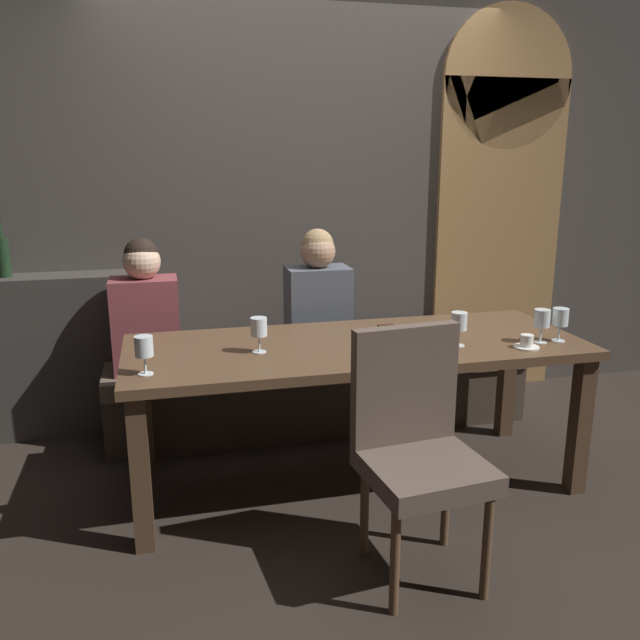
{
  "coord_description": "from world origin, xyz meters",
  "views": [
    {
      "loc": [
        -0.89,
        -2.9,
        1.63
      ],
      "look_at": [
        -0.16,
        0.09,
        0.84
      ],
      "focal_mm": 36.69,
      "sensor_mm": 36.0,
      "label": 1
    }
  ],
  "objects_px": {
    "dining_table": "(356,360)",
    "wine_glass_center_back": "(459,323)",
    "wine_glass_end_left": "(144,348)",
    "dessert_plate": "(386,332)",
    "wine_glass_end_right": "(560,318)",
    "espresso_cup": "(527,343)",
    "diner_redhead": "(145,309)",
    "wine_glass_far_right": "(542,319)",
    "diner_bearded": "(318,299)",
    "wine_bottle_dark_red": "(3,256)",
    "banquette_bench": "(322,392)",
    "wine_glass_center_front": "(259,328)",
    "chair_near_side": "(416,438)",
    "fork_on_table": "(413,335)"
  },
  "relations": [
    {
      "from": "dining_table",
      "to": "wine_glass_center_back",
      "type": "xyz_separation_m",
      "value": [
        0.45,
        -0.17,
        0.2
      ]
    },
    {
      "from": "wine_glass_end_left",
      "to": "dessert_plate",
      "type": "bearing_deg",
      "value": 15.81
    },
    {
      "from": "wine_glass_end_right",
      "to": "espresso_cup",
      "type": "xyz_separation_m",
      "value": [
        -0.21,
        -0.07,
        -0.09
      ]
    },
    {
      "from": "diner_redhead",
      "to": "wine_glass_far_right",
      "type": "distance_m",
      "value": 2.07
    },
    {
      "from": "diner_bearded",
      "to": "dessert_plate",
      "type": "distance_m",
      "value": 0.63
    },
    {
      "from": "diner_bearded",
      "to": "wine_bottle_dark_red",
      "type": "bearing_deg",
      "value": 168.04
    },
    {
      "from": "wine_bottle_dark_red",
      "to": "wine_glass_end_left",
      "type": "distance_m",
      "value": 1.51
    },
    {
      "from": "banquette_bench",
      "to": "wine_glass_far_right",
      "type": "xyz_separation_m",
      "value": [
        0.86,
        -0.91,
        0.63
      ]
    },
    {
      "from": "wine_bottle_dark_red",
      "to": "wine_glass_center_front",
      "type": "relative_size",
      "value": 1.99
    },
    {
      "from": "wine_glass_center_front",
      "to": "wine_glass_end_right",
      "type": "bearing_deg",
      "value": -6.5
    },
    {
      "from": "chair_near_side",
      "to": "wine_glass_center_front",
      "type": "relative_size",
      "value": 5.98
    },
    {
      "from": "wine_glass_end_left",
      "to": "fork_on_table",
      "type": "distance_m",
      "value": 1.34
    },
    {
      "from": "banquette_bench",
      "to": "wine_glass_center_back",
      "type": "bearing_deg",
      "value": -62.56
    },
    {
      "from": "banquette_bench",
      "to": "wine_glass_center_front",
      "type": "distance_m",
      "value": 1.09
    },
    {
      "from": "dining_table",
      "to": "wine_glass_end_right",
      "type": "bearing_deg",
      "value": -12.34
    },
    {
      "from": "wine_glass_center_front",
      "to": "wine_glass_center_back",
      "type": "relative_size",
      "value": 1.0
    },
    {
      "from": "wine_glass_end_left",
      "to": "wine_glass_center_front",
      "type": "xyz_separation_m",
      "value": [
        0.5,
        0.19,
        0.0
      ]
    },
    {
      "from": "chair_near_side",
      "to": "espresso_cup",
      "type": "height_order",
      "value": "chair_near_side"
    },
    {
      "from": "diner_redhead",
      "to": "fork_on_table",
      "type": "distance_m",
      "value": 1.46
    },
    {
      "from": "diner_redhead",
      "to": "diner_bearded",
      "type": "height_order",
      "value": "diner_bearded"
    },
    {
      "from": "dining_table",
      "to": "banquette_bench",
      "type": "bearing_deg",
      "value": 90.0
    },
    {
      "from": "wine_bottle_dark_red",
      "to": "wine_glass_center_back",
      "type": "bearing_deg",
      "value": -28.78
    },
    {
      "from": "dining_table",
      "to": "wine_glass_far_right",
      "type": "bearing_deg",
      "value": -13.79
    },
    {
      "from": "chair_near_side",
      "to": "diner_redhead",
      "type": "bearing_deg",
      "value": 125.74
    },
    {
      "from": "dessert_plate",
      "to": "diner_bearded",
      "type": "bearing_deg",
      "value": 109.51
    },
    {
      "from": "fork_on_table",
      "to": "wine_glass_far_right",
      "type": "bearing_deg",
      "value": -32.45
    },
    {
      "from": "wine_glass_center_back",
      "to": "dessert_plate",
      "type": "height_order",
      "value": "wine_glass_center_back"
    },
    {
      "from": "wine_glass_center_front",
      "to": "banquette_bench",
      "type": "bearing_deg",
      "value": 57.2
    },
    {
      "from": "chair_near_side",
      "to": "diner_bearded",
      "type": "bearing_deg",
      "value": 92.23
    },
    {
      "from": "banquette_bench",
      "to": "dessert_plate",
      "type": "bearing_deg",
      "value": -73.6
    },
    {
      "from": "dining_table",
      "to": "banquette_bench",
      "type": "xyz_separation_m",
      "value": [
        0.0,
        0.7,
        -0.42
      ]
    },
    {
      "from": "dining_table",
      "to": "fork_on_table",
      "type": "distance_m",
      "value": 0.33
    },
    {
      "from": "wine_bottle_dark_red",
      "to": "espresso_cup",
      "type": "xyz_separation_m",
      "value": [
        2.51,
        -1.32,
        -0.3
      ]
    },
    {
      "from": "dining_table",
      "to": "diner_bearded",
      "type": "xyz_separation_m",
      "value": [
        -0.03,
        0.68,
        0.16
      ]
    },
    {
      "from": "wine_glass_end_left",
      "to": "wine_glass_center_front",
      "type": "bearing_deg",
      "value": 21.03
    },
    {
      "from": "wine_glass_far_right",
      "to": "diner_redhead",
      "type": "bearing_deg",
      "value": 153.87
    },
    {
      "from": "chair_near_side",
      "to": "diner_redhead",
      "type": "xyz_separation_m",
      "value": [
        -1.02,
        1.42,
        0.24
      ]
    },
    {
      "from": "diner_redhead",
      "to": "wine_glass_far_right",
      "type": "relative_size",
      "value": 4.51
    },
    {
      "from": "wine_glass_center_back",
      "to": "espresso_cup",
      "type": "bearing_deg",
      "value": -19.69
    },
    {
      "from": "wine_glass_center_back",
      "to": "dessert_plate",
      "type": "distance_m",
      "value": 0.39
    },
    {
      "from": "wine_glass_far_right",
      "to": "diner_bearded",
      "type": "bearing_deg",
      "value": 135.05
    },
    {
      "from": "dessert_plate",
      "to": "wine_glass_end_left",
      "type": "bearing_deg",
      "value": -164.19
    },
    {
      "from": "wine_glass_end_left",
      "to": "espresso_cup",
      "type": "relative_size",
      "value": 1.37
    },
    {
      "from": "diner_bearded",
      "to": "dessert_plate",
      "type": "xyz_separation_m",
      "value": [
        0.21,
        -0.59,
        -0.06
      ]
    },
    {
      "from": "chair_near_side",
      "to": "dessert_plate",
      "type": "bearing_deg",
      "value": 79.26
    },
    {
      "from": "wine_bottle_dark_red",
      "to": "fork_on_table",
      "type": "relative_size",
      "value": 1.92
    },
    {
      "from": "wine_glass_end_left",
      "to": "dessert_plate",
      "type": "relative_size",
      "value": 0.86
    },
    {
      "from": "diner_bearded",
      "to": "wine_bottle_dark_red",
      "type": "distance_m",
      "value": 1.78
    },
    {
      "from": "wine_glass_end_right",
      "to": "dessert_plate",
      "type": "bearing_deg",
      "value": 159.01
    },
    {
      "from": "chair_near_side",
      "to": "fork_on_table",
      "type": "relative_size",
      "value": 5.76
    }
  ]
}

